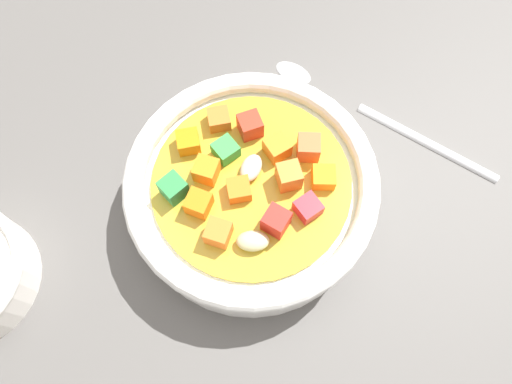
{
  "coord_description": "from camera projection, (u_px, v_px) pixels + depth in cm",
  "views": [
    {
      "loc": [
        0.36,
        14.53,
        38.48
      ],
      "look_at": [
        0.0,
        0.0,
        2.5
      ],
      "focal_mm": 33.54,
      "sensor_mm": 36.0,
      "label": 1
    }
  ],
  "objects": [
    {
      "name": "spoon",
      "position": [
        382.0,
        115.0,
        0.44
      ],
      "size": [
        19.66,
        13.98,
        0.86
      ],
      "rotation": [
        0.0,
        0.0,
        5.69
      ],
      "color": "silver",
      "rests_on": "ground_plane"
    },
    {
      "name": "ground_plane",
      "position": [
        256.0,
        207.0,
        0.42
      ],
      "size": [
        140.0,
        140.0,
        2.0
      ],
      "primitive_type": "cube",
      "color": "#565451"
    },
    {
      "name": "soup_bowl_main",
      "position": [
        256.0,
        190.0,
        0.38
      ],
      "size": [
        19.88,
        19.88,
        6.6
      ],
      "color": "white",
      "rests_on": "ground_plane"
    }
  ]
}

